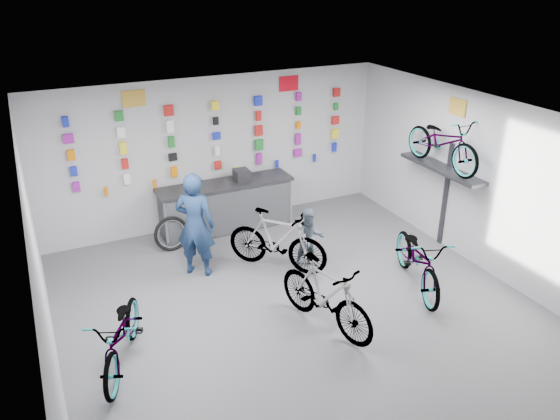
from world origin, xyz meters
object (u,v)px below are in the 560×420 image
bike_left (122,335)px  bike_service (277,240)px  counter (226,207)px  bike_right (418,259)px  bike_center (326,295)px  clerk (195,225)px  customer (310,239)px

bike_left → bike_service: (2.93, 1.42, 0.08)m
counter → bike_right: bearing=-58.6°
bike_service → bike_left: bearing=163.9°
counter → bike_left: bearing=-129.4°
bike_right → bike_service: size_ratio=1.07×
counter → bike_center: bearing=-87.8°
bike_left → clerk: size_ratio=0.97×
bike_left → bike_center: bearing=14.7°
bike_service → clerk: 1.43m
bike_right → bike_service: (-1.83, 1.54, 0.03)m
bike_service → clerk: (-1.30, 0.45, 0.37)m
bike_left → clerk: 2.52m
clerk → customer: clerk is taller
customer → bike_right: bearing=-31.7°
bike_left → bike_center: size_ratio=0.99×
bike_center → customer: (0.63, 1.64, 0.01)m
bike_service → customer: customer is taller
bike_center → bike_left: bearing=155.6°
counter → bike_service: 1.86m
bike_left → bike_service: bike_service is taller
counter → bike_right: (2.07, -3.39, 0.03)m
bike_left → customer: (3.45, 1.21, 0.09)m
bike_service → customer: (0.53, -0.21, 0.01)m
bike_center → bike_service: size_ratio=0.99×
bike_left → bike_right: bike_right is taller
bike_service → customer: size_ratio=1.64×
counter → bike_left: 4.23m
counter → customer: (0.77, -2.06, 0.07)m
clerk → bike_left: bearing=87.3°
bike_right → customer: 1.86m
bike_left → clerk: clerk is taller
bike_right → customer: size_ratio=1.76×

